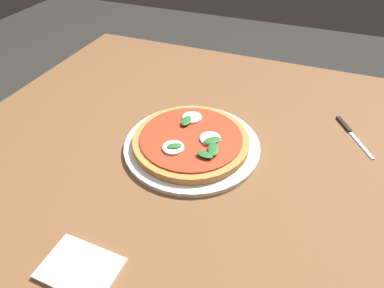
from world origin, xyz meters
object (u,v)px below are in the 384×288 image
object	(u,v)px
pizza	(191,140)
serving_tray	(192,145)
napkin	(80,268)
dining_table	(203,187)
knife	(350,131)

from	to	relation	value
pizza	serving_tray	bearing A→B (deg)	45.95
serving_tray	napkin	xyz separation A→B (m)	(-0.06, -0.37, -0.00)
dining_table	pizza	bearing A→B (deg)	140.50
dining_table	knife	world-z (taller)	knife
serving_tray	pizza	distance (m)	0.02
serving_tray	napkin	world-z (taller)	serving_tray
pizza	napkin	size ratio (longest dim) A/B	2.13
dining_table	napkin	world-z (taller)	napkin
dining_table	serving_tray	bearing A→B (deg)	138.42
serving_tray	napkin	distance (m)	0.37
knife	dining_table	bearing A→B (deg)	-142.12
dining_table	pizza	distance (m)	0.12
dining_table	napkin	distance (m)	0.36
dining_table	serving_tray	xyz separation A→B (m)	(-0.04, 0.04, 0.09)
knife	napkin	bearing A→B (deg)	-126.05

